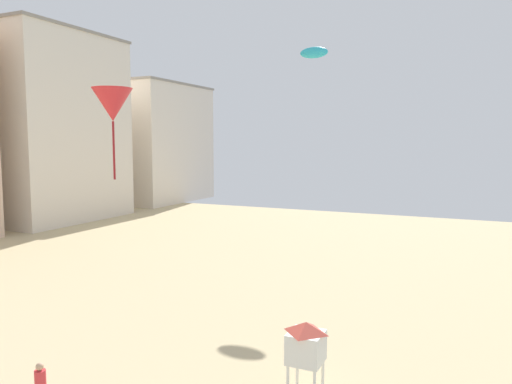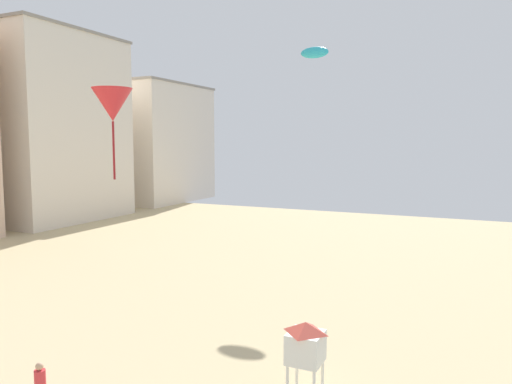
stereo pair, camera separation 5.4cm
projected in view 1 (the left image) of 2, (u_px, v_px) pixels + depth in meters
The scene contains 5 objects.
boardwalk_hotel_mid at pixel (39, 128), 53.27m from camera, with size 13.91×14.82×19.84m.
boardwalk_hotel_far at pixel (147, 143), 70.62m from camera, with size 13.59×15.81×16.47m.
lifeguard_stand at pixel (306, 343), 15.91m from camera, with size 1.10×1.10×2.55m.
kite_red_delta at pixel (113, 105), 17.22m from camera, with size 1.42×1.42×3.22m.
kite_cyan_parafoil at pixel (314, 53), 35.66m from camera, with size 2.11×0.58×0.82m.
Camera 1 is at (14.78, 2.68, 8.34)m, focal length 34.36 mm.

